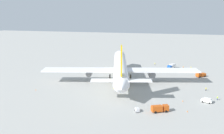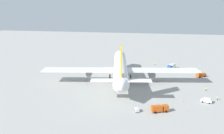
{
  "view_description": "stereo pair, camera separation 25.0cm",
  "coord_description": "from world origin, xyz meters",
  "px_view_note": "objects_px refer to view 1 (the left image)",
  "views": [
    {
      "loc": [
        -127.66,
        -27.67,
        36.68
      ],
      "look_at": [
        -2.65,
        3.89,
        7.94
      ],
      "focal_mm": 40.24,
      "sensor_mm": 36.0,
      "label": 1
    },
    {
      "loc": [
        -127.6,
        -27.92,
        36.68
      ],
      "look_at": [
        -2.65,
        3.89,
        7.94
      ],
      "focal_mm": 40.24,
      "sensor_mm": 36.0,
      "label": 2
    }
  ],
  "objects_px": {
    "service_truck_0": "(160,108)",
    "ground_worker_0": "(206,89)",
    "service_truck_1": "(201,75)",
    "ground_worker_2": "(155,64)",
    "ground_worker_3": "(217,98)",
    "traffic_cone_2": "(36,90)",
    "ground_worker_4": "(191,68)",
    "traffic_cone_0": "(183,101)",
    "ground_worker_1": "(183,67)",
    "service_van": "(207,100)",
    "service_truck_2": "(172,66)",
    "airliner": "(120,68)",
    "baggage_cart_0": "(137,110)",
    "traffic_cone_1": "(187,111)"
  },
  "relations": [
    {
      "from": "service_truck_1",
      "to": "ground_worker_3",
      "type": "distance_m",
      "value": 38.45
    },
    {
      "from": "traffic_cone_0",
      "to": "service_truck_1",
      "type": "bearing_deg",
      "value": -13.77
    },
    {
      "from": "service_truck_2",
      "to": "ground_worker_2",
      "type": "xyz_separation_m",
      "value": [
        8.52,
        11.47,
        -0.77
      ]
    },
    {
      "from": "ground_worker_1",
      "to": "traffic_cone_0",
      "type": "height_order",
      "value": "ground_worker_1"
    },
    {
      "from": "ground_worker_0",
      "to": "ground_worker_2",
      "type": "height_order",
      "value": "ground_worker_2"
    },
    {
      "from": "service_van",
      "to": "traffic_cone_0",
      "type": "distance_m",
      "value": 9.6
    },
    {
      "from": "ground_worker_2",
      "to": "traffic_cone_0",
      "type": "xyz_separation_m",
      "value": [
        -70.25,
        -17.19,
        -0.55
      ]
    },
    {
      "from": "service_truck_1",
      "to": "traffic_cone_2",
      "type": "height_order",
      "value": "service_truck_1"
    },
    {
      "from": "ground_worker_1",
      "to": "traffic_cone_2",
      "type": "relative_size",
      "value": 3.14
    },
    {
      "from": "ground_worker_3",
      "to": "traffic_cone_2",
      "type": "distance_m",
      "value": 81.77
    },
    {
      "from": "baggage_cart_0",
      "to": "ground_worker_1",
      "type": "bearing_deg",
      "value": -13.23
    },
    {
      "from": "ground_worker_3",
      "to": "traffic_cone_0",
      "type": "distance_m",
      "value": 15.17
    },
    {
      "from": "airliner",
      "to": "baggage_cart_0",
      "type": "height_order",
      "value": "airliner"
    },
    {
      "from": "baggage_cart_0",
      "to": "airliner",
      "type": "bearing_deg",
      "value": 20.97
    },
    {
      "from": "ground_worker_4",
      "to": "traffic_cone_0",
      "type": "height_order",
      "value": "ground_worker_4"
    },
    {
      "from": "service_truck_1",
      "to": "ground_worker_4",
      "type": "relative_size",
      "value": 3.46
    },
    {
      "from": "baggage_cart_0",
      "to": "ground_worker_0",
      "type": "distance_m",
      "value": 43.06
    },
    {
      "from": "service_truck_0",
      "to": "service_truck_2",
      "type": "xyz_separation_m",
      "value": [
        75.47,
        -2.88,
        0.12
      ]
    },
    {
      "from": "ground_worker_4",
      "to": "service_truck_2",
      "type": "bearing_deg",
      "value": 96.54
    },
    {
      "from": "ground_worker_0",
      "to": "traffic_cone_1",
      "type": "relative_size",
      "value": 2.95
    },
    {
      "from": "ground_worker_2",
      "to": "traffic_cone_2",
      "type": "bearing_deg",
      "value": 145.01
    },
    {
      "from": "traffic_cone_0",
      "to": "ground_worker_4",
      "type": "bearing_deg",
      "value": -5.87
    },
    {
      "from": "service_truck_2",
      "to": "service_van",
      "type": "relative_size",
      "value": 1.4
    },
    {
      "from": "service_truck_2",
      "to": "ground_worker_4",
      "type": "xyz_separation_m",
      "value": [
        1.4,
        -12.2,
        -0.72
      ]
    },
    {
      "from": "baggage_cart_0",
      "to": "ground_worker_0",
      "type": "height_order",
      "value": "ground_worker_0"
    },
    {
      "from": "service_truck_2",
      "to": "ground_worker_1",
      "type": "xyz_separation_m",
      "value": [
        1.35,
        -7.35,
        -0.72
      ]
    },
    {
      "from": "traffic_cone_1",
      "to": "traffic_cone_2",
      "type": "relative_size",
      "value": 1.0
    },
    {
      "from": "ground_worker_0",
      "to": "ground_worker_2",
      "type": "xyz_separation_m",
      "value": [
        52.57,
        28.12,
        0.0
      ]
    },
    {
      "from": "baggage_cart_0",
      "to": "ground_worker_0",
      "type": "relative_size",
      "value": 2.0
    },
    {
      "from": "ground_worker_1",
      "to": "ground_worker_4",
      "type": "bearing_deg",
      "value": -89.39
    },
    {
      "from": "ground_worker_0",
      "to": "ground_worker_1",
      "type": "height_order",
      "value": "ground_worker_1"
    },
    {
      "from": "ground_worker_0",
      "to": "ground_worker_3",
      "type": "xyz_separation_m",
      "value": [
        -12.32,
        -3.25,
        0.0
      ]
    },
    {
      "from": "service_truck_2",
      "to": "ground_worker_1",
      "type": "bearing_deg",
      "value": -79.62
    },
    {
      "from": "traffic_cone_2",
      "to": "ground_worker_1",
      "type": "bearing_deg",
      "value": -46.94
    },
    {
      "from": "service_truck_2",
      "to": "traffic_cone_2",
      "type": "relative_size",
      "value": 11.7
    },
    {
      "from": "airliner",
      "to": "service_truck_0",
      "type": "bearing_deg",
      "value": -148.26
    },
    {
      "from": "service_truck_0",
      "to": "ground_worker_1",
      "type": "bearing_deg",
      "value": -7.59
    },
    {
      "from": "service_truck_2",
      "to": "traffic_cone_0",
      "type": "height_order",
      "value": "service_truck_2"
    },
    {
      "from": "ground_worker_1",
      "to": "ground_worker_4",
      "type": "xyz_separation_m",
      "value": [
        0.05,
        -4.85,
        -0.0
      ]
    },
    {
      "from": "ground_worker_1",
      "to": "baggage_cart_0",
      "type": "bearing_deg",
      "value": 166.77
    },
    {
      "from": "service_truck_0",
      "to": "ground_worker_0",
      "type": "xyz_separation_m",
      "value": [
        31.42,
        -19.52,
        -0.66
      ]
    },
    {
      "from": "service_truck_0",
      "to": "service_van",
      "type": "distance_m",
      "value": 23.4
    },
    {
      "from": "service_van",
      "to": "ground_worker_4",
      "type": "distance_m",
      "value": 62.11
    },
    {
      "from": "ground_worker_3",
      "to": "ground_worker_1",
      "type": "bearing_deg",
      "value": 12.26
    },
    {
      "from": "ground_worker_2",
      "to": "ground_worker_3",
      "type": "xyz_separation_m",
      "value": [
        -64.89,
        -31.36,
        0.0
      ]
    },
    {
      "from": "service_truck_1",
      "to": "ground_worker_3",
      "type": "xyz_separation_m",
      "value": [
        -38.29,
        -3.48,
        -0.56
      ]
    },
    {
      "from": "service_van",
      "to": "ground_worker_2",
      "type": "bearing_deg",
      "value": 21.1
    },
    {
      "from": "service_truck_1",
      "to": "ground_worker_2",
      "type": "bearing_deg",
      "value": 46.35
    },
    {
      "from": "ground_worker_2",
      "to": "traffic_cone_2",
      "type": "xyz_separation_m",
      "value": [
        -71.6,
        50.12,
        -0.55
      ]
    },
    {
      "from": "service_truck_1",
      "to": "ground_worker_3",
      "type": "bearing_deg",
      "value": -174.81
    }
  ]
}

